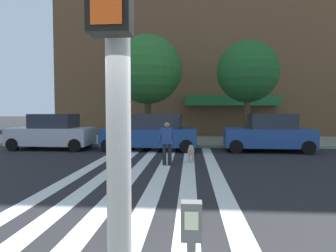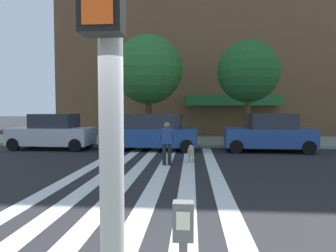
{
  "view_description": "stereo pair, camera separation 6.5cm",
  "coord_description": "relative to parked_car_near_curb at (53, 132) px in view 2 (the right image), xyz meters",
  "views": [
    {
      "loc": [
        0.48,
        -2.77,
        2.12
      ],
      "look_at": [
        -0.43,
        9.65,
        1.44
      ],
      "focal_mm": 32.57,
      "sensor_mm": 36.0,
      "label": 1
    },
    {
      "loc": [
        0.55,
        -2.77,
        2.12
      ],
      "look_at": [
        -0.43,
        9.65,
        1.44
      ],
      "focal_mm": 32.57,
      "sensor_mm": 36.0,
      "label": 2
    }
  ],
  "objects": [
    {
      "name": "parked_car_behind_first",
      "position": [
        5.26,
        -0.0,
        0.02
      ],
      "size": [
        4.93,
        2.09,
        1.87
      ],
      "color": "navy",
      "rests_on": "ground_plane"
    },
    {
      "name": "parked_car_near_curb",
      "position": [
        0.0,
        0.0,
        0.0
      ],
      "size": [
        4.29,
        2.0,
        1.88
      ],
      "color": "#B8B9C3",
      "rests_on": "ground_plane"
    },
    {
      "name": "crosswalk_stripes",
      "position": [
        5.91,
        -5.78,
        -0.89
      ],
      "size": [
        4.95,
        13.51,
        0.01
      ],
      "color": "silver",
      "rests_on": "ground_plane"
    },
    {
      "name": "street_tree_nearest",
      "position": [
        4.78,
        2.53,
        3.58
      ],
      "size": [
        4.11,
        4.11,
        6.4
      ],
      "color": "#4C3823",
      "rests_on": "sidewalk_far"
    },
    {
      "name": "ground_plane",
      "position": [
        6.83,
        -5.78,
        -0.9
      ],
      "size": [
        160.0,
        160.0,
        0.0
      ],
      "primitive_type": "plane",
      "color": "#232326"
    },
    {
      "name": "street_tree_middle",
      "position": [
        10.57,
        2.14,
        3.36
      ],
      "size": [
        3.52,
        3.52,
        5.89
      ],
      "color": "#4C3823",
      "rests_on": "sidewalk_far"
    },
    {
      "name": "parked_car_third_in_line",
      "position": [
        11.27,
        -0.0,
        0.01
      ],
      "size": [
        4.36,
        2.15,
        1.9
      ],
      "color": "navy",
      "rests_on": "ground_plane"
    },
    {
      "name": "pedestrian_dog_walker",
      "position": [
        6.44,
        -4.17,
        0.03
      ],
      "size": [
        0.7,
        0.24,
        1.64
      ],
      "color": "black",
      "rests_on": "ground_plane"
    },
    {
      "name": "dog_on_leash",
      "position": [
        7.35,
        -3.35,
        -0.45
      ],
      "size": [
        0.27,
        1.04,
        0.65
      ],
      "color": "tan",
      "rests_on": "ground_plane"
    },
    {
      "name": "apartment_block",
      "position": [
        11.18,
        15.56,
        11.24
      ],
      "size": [
        28.69,
        17.98,
        24.28
      ],
      "color": "brown",
      "rests_on": "ground_plane"
    },
    {
      "name": "sidewalk_far",
      "position": [
        6.83,
        4.28,
        -0.82
      ],
      "size": [
        80.0,
        6.0,
        0.15
      ],
      "primitive_type": "cube",
      "color": "gray",
      "rests_on": "ground_plane"
    }
  ]
}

